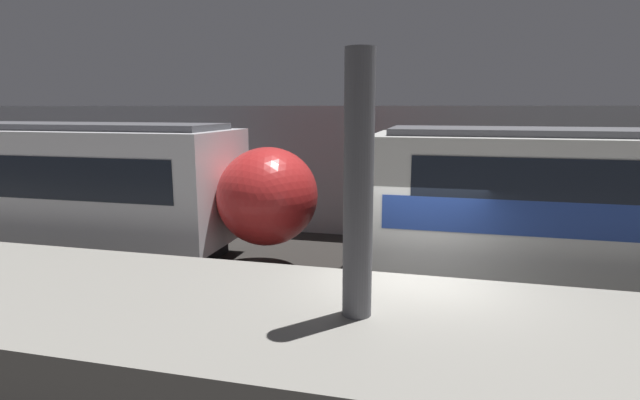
% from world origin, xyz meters
% --- Properties ---
extents(ground_plane, '(120.00, 120.00, 0.00)m').
position_xyz_m(ground_plane, '(0.00, 0.00, 0.00)').
color(ground_plane, '#282623').
extents(platform, '(40.00, 4.03, 1.14)m').
position_xyz_m(platform, '(0.00, -2.02, 0.57)').
color(platform, gray).
rests_on(platform, ground).
extents(station_rear_barrier, '(50.00, 0.15, 4.09)m').
position_xyz_m(station_rear_barrier, '(0.00, 6.81, 2.04)').
color(station_rear_barrier, '#939399').
rests_on(station_rear_barrier, ground).
extents(support_pillar_near, '(0.41, 0.41, 3.68)m').
position_xyz_m(support_pillar_near, '(-0.72, -1.94, 2.98)').
color(support_pillar_near, '#56565B').
rests_on(support_pillar_near, platform).
extents(train_modern, '(16.84, 3.09, 3.63)m').
position_xyz_m(train_modern, '(-11.31, 2.80, 1.86)').
color(train_modern, black).
rests_on(train_modern, ground).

